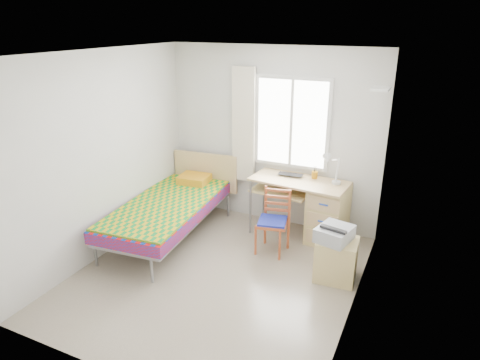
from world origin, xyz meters
name	(u,v)px	position (x,y,z in m)	size (l,w,h in m)	color
floor	(217,275)	(0.00, 0.00, 0.00)	(3.50, 3.50, 0.00)	#BCAD93
ceiling	(212,53)	(0.00, 0.00, 2.60)	(3.50, 3.50, 0.00)	white
wall_back	(272,138)	(0.00, 1.75, 1.30)	(3.20, 3.20, 0.00)	silver
wall_left	(103,156)	(-1.60, 0.00, 1.30)	(3.50, 3.50, 0.00)	silver
wall_right	(362,199)	(1.60, 0.00, 1.30)	(3.50, 3.50, 0.00)	silver
window	(292,123)	(0.30, 1.73, 1.55)	(1.10, 0.04, 1.30)	white
curtain	(244,126)	(-0.42, 1.68, 1.45)	(0.35, 0.05, 1.70)	beige
floating_shelf	(381,89)	(1.49, 1.40, 2.15)	(0.20, 0.32, 0.03)	white
bed	(171,206)	(-1.05, 0.62, 0.47)	(1.22, 2.31, 0.96)	gray
desk	(323,210)	(0.90, 1.44, 0.45)	(1.38, 0.72, 0.83)	tan
chair	(275,217)	(0.40, 0.86, 0.49)	(0.44, 0.44, 0.86)	#AC4A21
cabinet	(336,259)	(1.31, 0.54, 0.25)	(0.50, 0.45, 0.51)	#D5BC6D
printer	(335,233)	(1.26, 0.53, 0.60)	(0.43, 0.47, 0.18)	#9CA0A4
laptop	(290,176)	(0.38, 1.50, 0.84)	(0.35, 0.23, 0.03)	black
pen_cup	(315,175)	(0.71, 1.59, 0.88)	(0.08, 0.08, 0.10)	orange
task_lamp	(331,165)	(0.97, 1.40, 1.13)	(0.25, 0.34, 0.47)	white
book	(282,194)	(0.30, 1.41, 0.59)	(0.18, 0.24, 0.02)	gray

